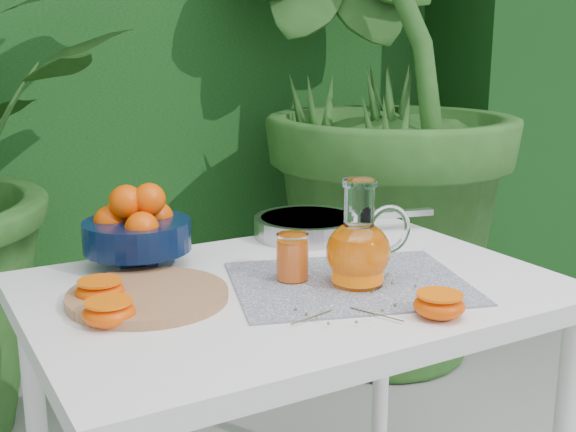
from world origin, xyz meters
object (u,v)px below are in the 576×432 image
white_table (293,322)px  juice_pitcher (359,248)px  cutting_board (148,296)px  saute_pan (310,225)px  fruit_bowl (137,228)px

white_table → juice_pitcher: bearing=-36.1°
cutting_board → juice_pitcher: (0.38, -0.12, 0.06)m
cutting_board → saute_pan: size_ratio=0.61×
white_table → saute_pan: 0.37m
white_table → juice_pitcher: juice_pitcher is taller
saute_pan → fruit_bowl: bearing=-176.4°
cutting_board → saute_pan: saute_pan is taller
cutting_board → saute_pan: 0.54m
white_table → fruit_bowl: (-0.23, 0.26, 0.16)m
fruit_bowl → saute_pan: size_ratio=0.52×
fruit_bowl → saute_pan: bearing=3.6°
juice_pitcher → saute_pan: juice_pitcher is taller
fruit_bowl → juice_pitcher: bearing=-45.3°
white_table → juice_pitcher: (0.10, -0.07, 0.16)m
cutting_board → juice_pitcher: juice_pitcher is taller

